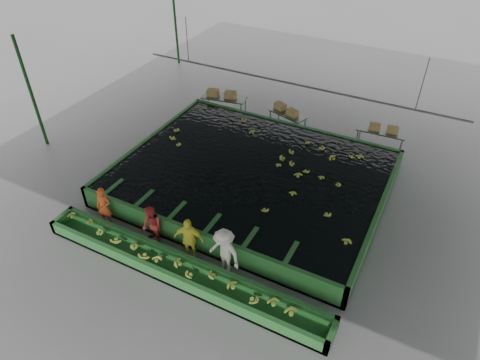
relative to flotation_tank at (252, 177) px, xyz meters
The scene contains 21 objects.
ground 1.57m from the flotation_tank, 90.00° to the right, with size 80.00×80.00×0.00m, color slate.
shed_roof 4.79m from the flotation_tank, 90.00° to the right, with size 20.00×22.00×0.04m, color gray.
shed_posts 2.54m from the flotation_tank, 90.00° to the right, with size 20.00×22.00×5.00m, color #143D17, non-canonical shape.
flotation_tank is the anchor object (origin of this frame).
tank_water 0.40m from the flotation_tank, 90.00° to the right, with size 9.70×7.70×0.00m, color black.
sorting_trough 5.10m from the flotation_tank, 90.00° to the right, with size 10.00×1.00×0.50m, color #256128, non-canonical shape.
cableway_rail 4.33m from the flotation_tank, 90.00° to the left, with size 0.08×0.08×14.00m, color #59605B.
rail_hanger_left 7.06m from the flotation_tank, 145.01° to the left, with size 0.04×0.04×2.00m, color #59605B.
rail_hanger_right 7.06m from the flotation_tank, 34.99° to the left, with size 0.04×0.04×2.00m, color #59605B.
worker_a 5.64m from the flotation_tank, 130.27° to the right, with size 0.56×0.37×1.53m, color #D64F1F.
worker_b 4.59m from the flotation_tank, 110.07° to the right, with size 0.74×0.58×1.52m, color #B02E2B.
worker_c 4.32m from the flotation_tank, 91.65° to the right, with size 0.97×0.40×1.65m, color yellow.
worker_d 4.48m from the flotation_tank, 74.65° to the right, with size 1.13×0.65×1.75m, color beige.
packing_table_left 6.03m from the flotation_tank, 129.52° to the left, with size 2.19×0.88×1.00m, color #59605B, non-canonical shape.
packing_table_mid 4.85m from the flotation_tank, 95.85° to the left, with size 1.81×0.73×0.83m, color #59605B, non-canonical shape.
packing_table_right 6.39m from the flotation_tank, 53.42° to the left, with size 2.08×0.83×0.95m, color #59605B, non-canonical shape.
box_stack_left 6.10m from the flotation_tank, 130.63° to the left, with size 1.45×0.40×0.31m, color olive, non-canonical shape.
box_stack_mid 4.95m from the flotation_tank, 97.26° to the left, with size 1.36×0.38×0.29m, color olive, non-canonical shape.
box_stack_right 6.41m from the flotation_tank, 52.72° to the left, with size 1.22×0.34×0.26m, color olive, non-canonical shape.
floating_bananas 0.89m from the flotation_tank, 90.00° to the left, with size 8.39×5.72×0.11m, color #92AA35, non-canonical shape.
trough_bananas 5.10m from the flotation_tank, 90.00° to the right, with size 8.61×0.57×0.11m, color #92AA35, non-canonical shape.
Camera 1 is at (5.79, -10.58, 10.58)m, focal length 32.00 mm.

